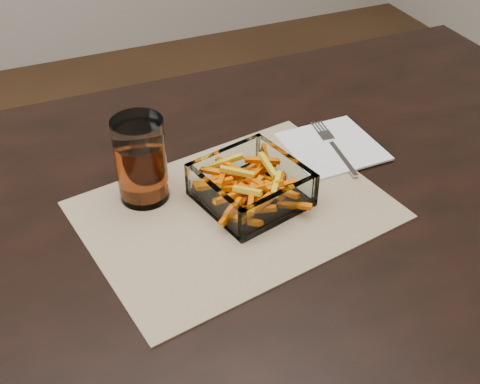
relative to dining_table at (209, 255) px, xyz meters
name	(u,v)px	position (x,y,z in m)	size (l,w,h in m)	color
dining_table	(209,255)	(0.00, 0.00, 0.00)	(1.60, 0.90, 0.75)	black
placemat	(235,210)	(0.04, -0.01, 0.09)	(0.45, 0.33, 0.00)	tan
glass_bowl	(251,187)	(0.07, 0.00, 0.11)	(0.18, 0.18, 0.06)	white
tumbler	(141,163)	(-0.08, 0.08, 0.15)	(0.08, 0.08, 0.14)	white
napkin	(332,146)	(0.27, 0.08, 0.09)	(0.15, 0.15, 0.00)	white
fork	(333,145)	(0.27, 0.08, 0.10)	(0.04, 0.18, 0.00)	silver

